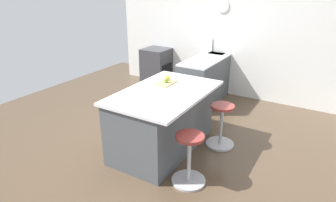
{
  "coord_description": "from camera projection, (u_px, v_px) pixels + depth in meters",
  "views": [
    {
      "loc": [
        3.28,
        2.2,
        2.4
      ],
      "look_at": [
        -0.05,
        0.19,
        0.8
      ],
      "focal_mm": 31.36,
      "sensor_mm": 36.0,
      "label": 1
    }
  ],
  "objects": [
    {
      "name": "apple_green",
      "position": [
        166.0,
        80.0,
        4.46
      ],
      "size": [
        0.08,
        0.08,
        0.08
      ],
      "primitive_type": "sphere",
      "color": "#609E2D",
      "rests_on": "cutting_board"
    },
    {
      "name": "stool_by_window",
      "position": [
        221.0,
        127.0,
        4.52
      ],
      "size": [
        0.44,
        0.44,
        0.68
      ],
      "color": "#B7B7BC",
      "rests_on": "ground_plane"
    },
    {
      "name": "sink_cabinet",
      "position": [
        212.0,
        75.0,
        6.46
      ],
      "size": [
        2.22,
        0.6,
        1.21
      ],
      "color": "#4C5156",
      "rests_on": "ground_plane"
    },
    {
      "name": "interior_partition_left",
      "position": [
        228.0,
        32.0,
        6.31
      ],
      "size": [
        0.15,
        5.41,
        2.76
      ],
      "color": "silver",
      "rests_on": "ground_plane"
    },
    {
      "name": "cutting_board",
      "position": [
        165.0,
        83.0,
        4.48
      ],
      "size": [
        0.36,
        0.24,
        0.02
      ],
      "primitive_type": "cube",
      "color": "tan",
      "rests_on": "kitchen_island"
    },
    {
      "name": "stool_middle",
      "position": [
        189.0,
        160.0,
        3.66
      ],
      "size": [
        0.44,
        0.44,
        0.68
      ],
      "color": "#B7B7BC",
      "rests_on": "ground_plane"
    },
    {
      "name": "apple_yellow",
      "position": [
        168.0,
        78.0,
        4.57
      ],
      "size": [
        0.08,
        0.08,
        0.08
      ],
      "primitive_type": "sphere",
      "color": "gold",
      "rests_on": "cutting_board"
    },
    {
      "name": "kitchen_island",
      "position": [
        162.0,
        120.0,
        4.38
      ],
      "size": [
        1.71,
        1.1,
        0.94
      ],
      "color": "#4C5156",
      "rests_on": "ground_plane"
    },
    {
      "name": "ground_plane",
      "position": [
        156.0,
        147.0,
        4.56
      ],
      "size": [
        7.45,
        7.45,
        0.0
      ],
      "primitive_type": "plane",
      "color": "brown"
    },
    {
      "name": "oven_range",
      "position": [
        157.0,
        67.0,
        7.16
      ],
      "size": [
        0.6,
        0.61,
        0.9
      ],
      "color": "#38383D",
      "rests_on": "ground_plane"
    }
  ]
}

